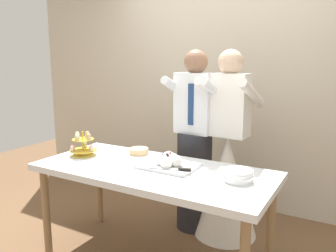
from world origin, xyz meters
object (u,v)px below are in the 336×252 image
(round_cake, at_px, (139,152))
(person_groom, at_px, (195,151))
(cupcake_stand, at_px, (83,146))
(plate_stack, at_px, (238,175))
(main_cake_tray, at_px, (169,162))
(person_bride, at_px, (227,173))
(dessert_table, at_px, (152,177))

(round_cake, height_order, person_groom, person_groom)
(cupcake_stand, height_order, plate_stack, cupcake_stand)
(main_cake_tray, xyz_separation_m, person_bride, (0.23, 0.64, -0.23))
(dessert_table, distance_m, plate_stack, 0.66)
(person_groom, bearing_deg, plate_stack, -45.61)
(plate_stack, bearing_deg, cupcake_stand, -177.74)
(cupcake_stand, relative_size, plate_stack, 1.14)
(dessert_table, xyz_separation_m, cupcake_stand, (-0.69, -0.00, 0.16))
(person_bride, bearing_deg, dessert_table, -114.92)
(person_groom, distance_m, person_bride, 0.35)
(plate_stack, bearing_deg, round_cake, 168.46)
(person_groom, bearing_deg, person_bride, 4.07)
(plate_stack, distance_m, round_cake, 0.95)
(plate_stack, bearing_deg, main_cake_tray, 178.01)
(round_cake, bearing_deg, cupcake_stand, -148.89)
(main_cake_tray, distance_m, plate_stack, 0.54)
(dessert_table, distance_m, person_groom, 0.69)
(round_cake, relative_size, person_groom, 0.14)
(plate_stack, bearing_deg, person_groom, 134.39)
(cupcake_stand, distance_m, plate_stack, 1.34)
(main_cake_tray, relative_size, person_groom, 0.26)
(cupcake_stand, bearing_deg, round_cake, 31.11)
(main_cake_tray, bearing_deg, dessert_table, -145.67)
(cupcake_stand, distance_m, main_cake_tray, 0.80)
(dessert_table, height_order, cupcake_stand, cupcake_stand)
(plate_stack, bearing_deg, person_bride, 115.49)
(dessert_table, bearing_deg, main_cake_tray, 34.33)
(person_groom, xyz_separation_m, person_bride, (0.31, 0.02, -0.16))
(cupcake_stand, height_order, main_cake_tray, cupcake_stand)
(cupcake_stand, relative_size, round_cake, 0.96)
(round_cake, xyz_separation_m, person_groom, (0.31, 0.45, -0.05))
(dessert_table, xyz_separation_m, plate_stack, (0.64, 0.05, 0.11))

